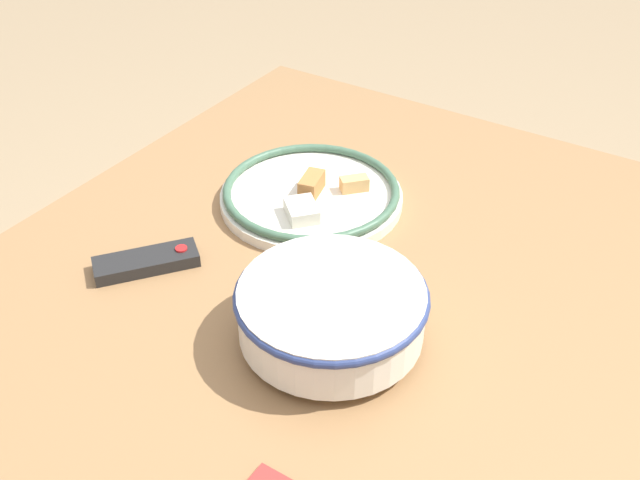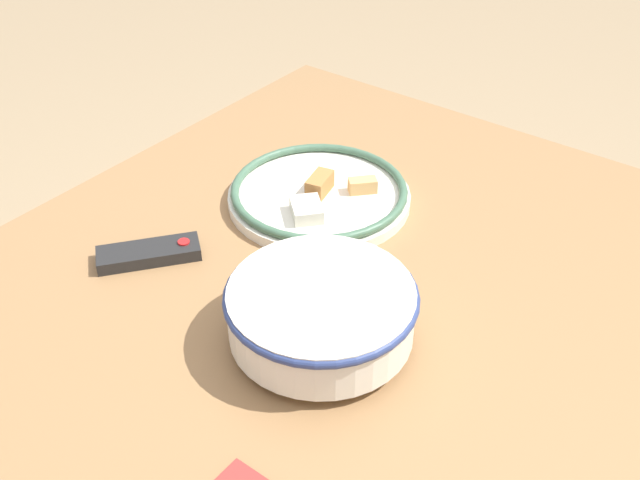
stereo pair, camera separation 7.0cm
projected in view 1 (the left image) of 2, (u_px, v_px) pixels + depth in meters
dining_table at (320, 333)px, 1.11m from camera, size 1.25×1.01×0.71m
noodle_bowl at (331, 311)px, 0.96m from camera, size 0.25×0.25×0.08m
food_plate at (311, 194)px, 1.24m from camera, size 0.30×0.30×0.05m
tv_remote at (147, 262)px, 1.11m from camera, size 0.15×0.13×0.02m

